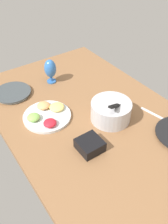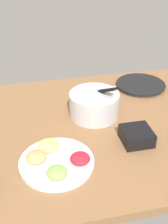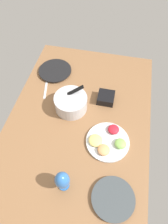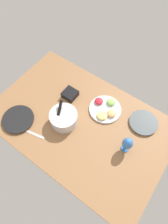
{
  "view_description": "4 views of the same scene",
  "coord_description": "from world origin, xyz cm",
  "px_view_note": "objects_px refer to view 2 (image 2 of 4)",
  "views": [
    {
      "loc": [
        92.39,
        -68.16,
        99.76
      ],
      "look_at": [
        2.99,
        -5.84,
        6.15
      ],
      "focal_mm": 38.42,
      "sensor_mm": 36.0,
      "label": 1
    },
    {
      "loc": [
        -19.68,
        -107.22,
        77.41
      ],
      "look_at": [
        4.98,
        2.23,
        6.15
      ],
      "focal_mm": 45.45,
      "sensor_mm": 36.0,
      "label": 2
    },
    {
      "loc": [
        -71.07,
        -19.62,
        122.03
      ],
      "look_at": [
        5.24,
        -3.27,
        6.15
      ],
      "focal_mm": 31.07,
      "sensor_mm": 36.0,
      "label": 3
    },
    {
      "loc": [
        -48.7,
        60.92,
        154.65
      ],
      "look_at": [
        0.58,
        -7.18,
        6.15
      ],
      "focal_mm": 30.81,
      "sensor_mm": 36.0,
      "label": 4
    }
  ],
  "objects_px": {
    "dinner_plate_right": "(141,85)",
    "mixing_bowl": "(94,104)",
    "fruit_platter": "(56,161)",
    "square_bowl_black": "(137,135)"
  },
  "relations": [
    {
      "from": "dinner_plate_right",
      "to": "fruit_platter",
      "type": "distance_m",
      "value": 0.8
    },
    {
      "from": "mixing_bowl",
      "to": "square_bowl_black",
      "type": "bearing_deg",
      "value": -63.03
    },
    {
      "from": "dinner_plate_right",
      "to": "square_bowl_black",
      "type": "height_order",
      "value": "square_bowl_black"
    },
    {
      "from": "dinner_plate_right",
      "to": "fruit_platter",
      "type": "xyz_separation_m",
      "value": [
        -0.58,
        -0.55,
        0.01
      ]
    },
    {
      "from": "fruit_platter",
      "to": "dinner_plate_right",
      "type": "bearing_deg",
      "value": 43.4
    },
    {
      "from": "dinner_plate_right",
      "to": "fruit_platter",
      "type": "bearing_deg",
      "value": -136.6
    },
    {
      "from": "dinner_plate_right",
      "to": "fruit_platter",
      "type": "height_order",
      "value": "fruit_platter"
    },
    {
      "from": "dinner_plate_right",
      "to": "mixing_bowl",
      "type": "distance_m",
      "value": 0.42
    },
    {
      "from": "mixing_bowl",
      "to": "fruit_platter",
      "type": "distance_m",
      "value": 0.4
    },
    {
      "from": "mixing_bowl",
      "to": "square_bowl_black",
      "type": "xyz_separation_m",
      "value": [
        0.13,
        -0.25,
        -0.03
      ]
    }
  ]
}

